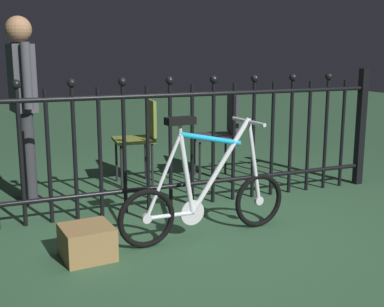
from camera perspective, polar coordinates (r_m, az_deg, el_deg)
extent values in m
plane|color=#2E5437|center=(3.73, 1.34, -8.85)|extent=(20.00, 20.00, 0.00)
cylinder|color=black|center=(3.93, -18.67, -0.64)|extent=(0.03, 0.03, 1.03)
sphere|color=black|center=(3.85, -19.20, 7.36)|extent=(0.07, 0.07, 0.07)
cylinder|color=black|center=(3.94, -15.85, -0.41)|extent=(0.03, 0.03, 1.03)
cylinder|color=black|center=(3.97, -13.06, -0.18)|extent=(0.03, 0.03, 1.03)
sphere|color=black|center=(3.90, -13.43, 7.73)|extent=(0.07, 0.07, 0.07)
cylinder|color=black|center=(4.01, -10.31, 0.04)|extent=(0.03, 0.03, 1.03)
cylinder|color=black|center=(4.05, -7.62, 0.26)|extent=(0.03, 0.03, 1.03)
sphere|color=black|center=(3.98, -7.83, 8.01)|extent=(0.07, 0.07, 0.07)
cylinder|color=black|center=(4.11, -5.00, 0.47)|extent=(0.03, 0.03, 1.03)
cylinder|color=black|center=(4.17, -2.45, 0.67)|extent=(0.03, 0.03, 1.03)
sphere|color=black|center=(4.10, -2.51, 8.21)|extent=(0.07, 0.07, 0.07)
cylinder|color=black|center=(4.24, 0.02, 0.87)|extent=(0.03, 0.03, 1.03)
cylinder|color=black|center=(4.32, 2.41, 1.06)|extent=(0.03, 0.03, 1.03)
sphere|color=black|center=(4.26, 2.47, 8.34)|extent=(0.07, 0.07, 0.07)
cylinder|color=black|center=(4.41, 4.70, 1.24)|extent=(0.03, 0.03, 1.03)
cylinder|color=black|center=(4.50, 6.91, 1.41)|extent=(0.03, 0.03, 1.03)
sphere|color=black|center=(4.44, 7.08, 8.40)|extent=(0.07, 0.07, 0.07)
cylinder|color=black|center=(4.60, 9.02, 1.57)|extent=(0.03, 0.03, 1.03)
cylinder|color=black|center=(4.71, 11.04, 1.72)|extent=(0.03, 0.03, 1.03)
sphere|color=black|center=(4.64, 11.31, 8.40)|extent=(0.07, 0.07, 0.07)
cylinder|color=black|center=(4.82, 12.97, 1.87)|extent=(0.03, 0.03, 1.03)
cylinder|color=black|center=(4.93, 14.81, 2.00)|extent=(0.03, 0.03, 1.03)
sphere|color=black|center=(4.87, 15.15, 8.37)|extent=(0.07, 0.07, 0.07)
cylinder|color=black|center=(5.05, 16.57, 2.13)|extent=(0.03, 0.03, 1.03)
cylinder|color=black|center=(4.25, -2.27, -3.67)|extent=(3.93, 0.04, 0.04)
cylinder|color=black|center=(4.12, -2.36, 6.59)|extent=(3.93, 0.04, 0.04)
cube|color=black|center=(5.19, 18.45, 2.82)|extent=(0.07, 0.07, 1.13)
torus|color=black|center=(3.41, -5.13, -7.30)|extent=(0.41, 0.07, 0.41)
cylinder|color=silver|center=(3.41, -5.13, -7.30)|extent=(0.07, 0.03, 0.07)
torus|color=black|center=(3.82, 7.53, -5.27)|extent=(0.41, 0.07, 0.41)
cylinder|color=silver|center=(3.82, 7.53, -5.27)|extent=(0.07, 0.03, 0.07)
cylinder|color=silver|center=(3.56, 3.25, -1.32)|extent=(0.48, 0.07, 0.65)
cylinder|color=#19A5D8|center=(3.48, 2.14, 1.67)|extent=(0.48, 0.07, 0.14)
cylinder|color=silver|center=(3.45, -0.63, -2.35)|extent=(0.13, 0.04, 0.57)
cylinder|color=silver|center=(3.47, -2.50, -6.99)|extent=(0.34, 0.05, 0.04)
cylinder|color=silver|center=(3.37, -3.23, -2.58)|extent=(0.28, 0.04, 0.56)
cylinder|color=silver|center=(3.71, 6.97, -0.80)|extent=(0.14, 0.04, 0.63)
cylinder|color=silver|center=(3.62, 6.38, 3.75)|extent=(0.03, 0.03, 0.02)
cylinder|color=silver|center=(3.63, 6.38, 3.59)|extent=(0.06, 0.40, 0.03)
cylinder|color=silver|center=(3.36, -1.33, 2.78)|extent=(0.03, 0.03, 0.07)
cube|color=black|center=(3.36, -1.33, 3.70)|extent=(0.21, 0.10, 0.05)
cylinder|color=silver|center=(3.54, 0.03, -6.67)|extent=(0.18, 0.02, 0.18)
cylinder|color=black|center=(4.83, -7.94, -1.53)|extent=(0.02, 0.02, 0.43)
cylinder|color=black|center=(5.12, -8.51, -0.80)|extent=(0.02, 0.02, 0.43)
cylinder|color=black|center=(4.89, -4.49, -1.30)|extent=(0.02, 0.02, 0.43)
cylinder|color=black|center=(5.17, -5.25, -0.59)|extent=(0.02, 0.02, 0.43)
cube|color=olive|center=(4.96, -6.61, 1.54)|extent=(0.41, 0.41, 0.03)
cube|color=olive|center=(4.96, -4.65, 3.98)|extent=(0.06, 0.36, 0.36)
cylinder|color=black|center=(4.99, 0.89, -1.02)|extent=(0.02, 0.02, 0.43)
cylinder|color=black|center=(5.31, 0.27, -0.24)|extent=(0.02, 0.02, 0.43)
cylinder|color=black|center=(5.05, 4.62, -0.89)|extent=(0.02, 0.02, 0.43)
cylinder|color=black|center=(5.37, 3.79, -0.12)|extent=(0.02, 0.02, 0.43)
cube|color=#2D2D33|center=(5.13, 2.42, 1.93)|extent=(0.51, 0.51, 0.03)
cube|color=#2D2D33|center=(5.14, 4.61, 4.44)|extent=(0.13, 0.39, 0.39)
cylinder|color=#2D2D33|center=(4.51, -17.87, -0.58)|extent=(0.11, 0.11, 0.79)
cylinder|color=#2D2D33|center=(4.66, -18.28, -0.22)|extent=(0.11, 0.11, 0.79)
cube|color=#3F3F47|center=(4.50, -18.63, 8.05)|extent=(0.21, 0.32, 0.56)
cylinder|color=#3F3F47|center=(4.30, -18.11, 8.32)|extent=(0.08, 0.08, 0.53)
cylinder|color=#3F3F47|center=(4.69, -19.14, 8.48)|extent=(0.08, 0.08, 0.53)
sphere|color=#8C6647|center=(4.50, -18.96, 13.11)|extent=(0.21, 0.21, 0.21)
cube|color=olive|center=(3.33, -11.73, -9.74)|extent=(0.34, 0.34, 0.21)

